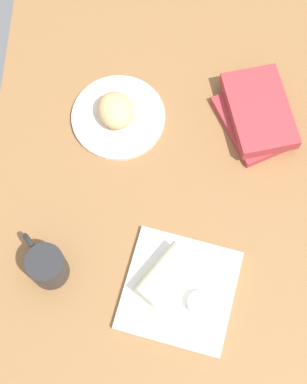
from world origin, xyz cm
name	(u,v)px	position (x,y,z in cm)	size (l,w,h in cm)	color
dining_table	(181,194)	(0.00, 0.00, 2.00)	(110.00, 90.00, 4.00)	olive
round_plate	(118,117)	(18.17, 15.54, 4.70)	(22.42, 22.42, 1.40)	silver
scone_pastry	(116,110)	(17.91, 15.89, 8.58)	(9.75, 8.40, 6.36)	tan
square_plate	(179,290)	(-22.97, -0.03, 4.80)	(23.06, 23.06, 1.60)	white
sauce_cup	(199,303)	(-26.01, -4.23, 7.09)	(5.01, 5.01, 2.78)	silver
breakfast_wrap	(164,274)	(-20.53, 3.33, 8.71)	(6.23, 6.23, 13.21)	beige
book_stack	(257,115)	(19.05, -17.36, 6.76)	(25.37, 20.95, 5.40)	#A53338
coffee_mug	(46,265)	(-19.52, 28.23, 8.82)	(11.31, 10.29, 9.43)	#262628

